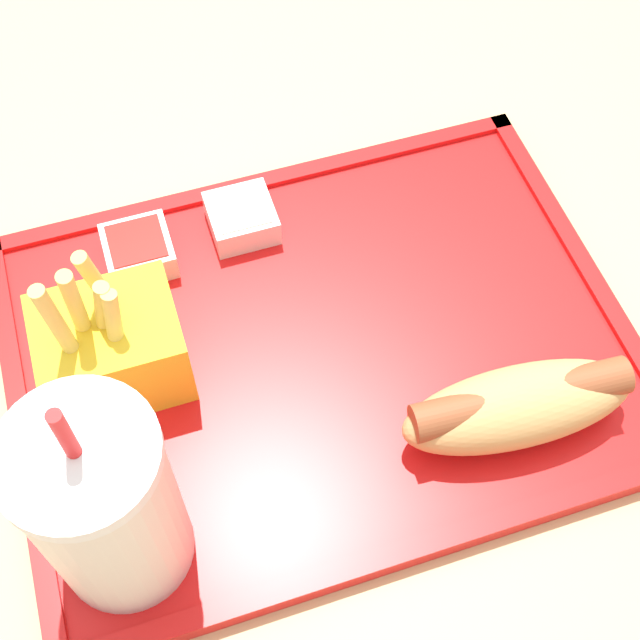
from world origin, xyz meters
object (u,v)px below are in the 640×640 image
object	(u,v)px
fries_carton	(110,346)
sauce_cup_ketchup	(139,250)
soda_cup	(105,505)
hot_dog_far	(518,405)
sauce_cup_mayo	(242,217)

from	to	relation	value
fries_carton	sauce_cup_ketchup	distance (m)	0.09
fries_carton	soda_cup	bearing A→B (deg)	81.20
soda_cup	hot_dog_far	xyz separation A→B (m)	(-0.23, -0.00, -0.04)
sauce_cup_mayo	sauce_cup_ketchup	size ratio (longest dim) A/B	1.00
soda_cup	fries_carton	distance (m)	0.12
sauce_cup_mayo	sauce_cup_ketchup	xyz separation A→B (m)	(0.07, 0.01, 0.00)
soda_cup	fries_carton	size ratio (longest dim) A/B	1.42
hot_dog_far	sauce_cup_ketchup	distance (m)	0.26
soda_cup	fries_carton	bearing A→B (deg)	-98.80
hot_dog_far	sauce_cup_mayo	bearing A→B (deg)	-59.50
sauce_cup_mayo	sauce_cup_ketchup	distance (m)	0.07
soda_cup	sauce_cup_mayo	world-z (taller)	soda_cup
fries_carton	sauce_cup_mayo	bearing A→B (deg)	-139.74
hot_dog_far	fries_carton	size ratio (longest dim) A/B	1.22
soda_cup	fries_carton	world-z (taller)	soda_cup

